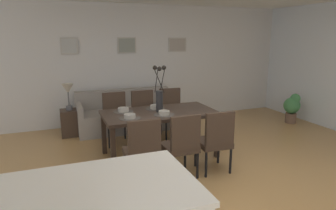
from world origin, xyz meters
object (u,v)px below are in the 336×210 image
at_px(dining_chair_far_right, 144,113).
at_px(centerpiece_vase, 159,94).
at_px(potted_plant, 292,107).
at_px(side_table, 70,123).
at_px(bowl_near_left, 130,116).
at_px(bowl_far_left, 164,112).
at_px(dining_table, 160,116).
at_px(framed_picture_left, 69,46).
at_px(framed_picture_right, 177,45).
at_px(dining_chair_far_left, 182,143).
at_px(framed_picture_center, 127,45).
at_px(dining_chair_mid_left, 216,138).
at_px(sofa, 127,116).
at_px(table_lamp, 68,91).
at_px(dining_chair_near_left, 143,148).
at_px(dining_chair_mid_right, 172,110).
at_px(dining_chair_near_right, 116,115).
at_px(bowl_far_right, 155,106).

bearing_deg(dining_chair_far_right, centerpiece_vase, -89.85).
bearing_deg(potted_plant, side_table, 169.61).
relative_size(bowl_near_left, bowl_far_left, 1.00).
bearing_deg(dining_table, centerpiece_vase, 55.35).
bearing_deg(framed_picture_left, framed_picture_right, -0.00).
bearing_deg(dining_chair_far_left, framed_picture_center, 90.24).
distance_m(dining_chair_mid_left, sofa, 2.62).
distance_m(dining_chair_far_right, side_table, 1.50).
distance_m(sofa, framed_picture_left, 1.84).
bearing_deg(table_lamp, framed_picture_left, 78.32).
distance_m(bowl_near_left, sofa, 1.95).
relative_size(dining_chair_near_left, sofa, 0.45).
bearing_deg(bowl_near_left, framed_picture_right, 53.36).
xyz_separation_m(dining_table, table_lamp, (-1.31, 1.58, 0.23)).
relative_size(dining_chair_near_left, framed_picture_center, 2.25).
bearing_deg(dining_chair_mid_right, dining_chair_mid_left, -90.98).
bearing_deg(dining_chair_mid_left, dining_chair_mid_right, 89.02).
height_order(table_lamp, framed_picture_right, framed_picture_right).
distance_m(dining_chair_mid_left, side_table, 3.08).
distance_m(dining_chair_mid_left, dining_chair_mid_right, 1.77).
height_order(bowl_far_left, table_lamp, table_lamp).
bearing_deg(dining_chair_mid_right, dining_chair_near_right, -179.33).
bearing_deg(table_lamp, dining_chair_near_left, -72.70).
bearing_deg(bowl_far_left, table_lamp, 126.17).
bearing_deg(dining_chair_near_right, side_table, 137.78).
distance_m(side_table, potted_plant, 4.80).
bearing_deg(dining_chair_mid_right, dining_chair_far_right, -178.10).
height_order(dining_chair_near_right, framed_picture_right, framed_picture_right).
bearing_deg(centerpiece_vase, potted_plant, 11.78).
xyz_separation_m(side_table, framed_picture_right, (2.50, 0.54, 1.46)).
bearing_deg(dining_chair_mid_left, bowl_far_left, 128.58).
bearing_deg(dining_chair_near_right, dining_table, -58.56).
height_order(side_table, framed_picture_left, framed_picture_left).
height_order(bowl_near_left, framed_picture_right, framed_picture_right).
bearing_deg(dining_chair_near_left, side_table, 107.30).
xyz_separation_m(dining_chair_far_left, framed_picture_right, (1.18, 2.99, 1.21)).
height_order(dining_chair_near_right, sofa, dining_chair_near_right).
xyz_separation_m(dining_chair_mid_left, bowl_near_left, (-1.07, 0.67, 0.27)).
height_order(bowl_far_left, side_table, bowl_far_left).
bearing_deg(framed_picture_left, dining_chair_near_left, -77.74).
bearing_deg(dining_chair_near_right, framed_picture_center, 66.60).
height_order(table_lamp, framed_picture_center, framed_picture_center).
height_order(dining_table, dining_chair_near_left, dining_chair_near_left).
bearing_deg(dining_table, dining_chair_near_left, -121.86).
relative_size(centerpiece_vase, sofa, 0.36).
bearing_deg(bowl_far_right, bowl_near_left, -142.10).
bearing_deg(bowl_near_left, framed_picture_left, 105.67).
xyz_separation_m(sofa, framed_picture_center, (0.16, 0.48, 1.45)).
relative_size(dining_table, framed_picture_left, 5.25).
bearing_deg(bowl_near_left, dining_chair_mid_right, 44.99).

